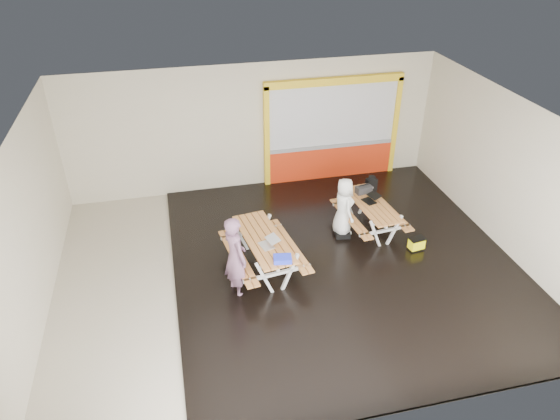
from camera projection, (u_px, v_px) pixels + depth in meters
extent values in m
cube|color=beige|center=(289.00, 269.00, 11.31)|extent=(10.00, 8.00, 0.01)
cube|color=white|center=(291.00, 120.00, 9.48)|extent=(10.00, 8.00, 0.01)
cube|color=beige|center=(254.00, 128.00, 13.72)|extent=(10.00, 0.01, 3.50)
cube|color=beige|center=(360.00, 344.00, 7.07)|extent=(10.00, 0.01, 3.50)
cube|color=beige|center=(28.00, 232.00, 9.43)|extent=(0.01, 8.00, 3.50)
cube|color=beige|center=(507.00, 175.00, 11.36)|extent=(0.01, 8.00, 3.50)
cube|color=black|center=(343.00, 260.00, 11.54)|extent=(7.50, 7.98, 0.05)
cube|color=red|center=(330.00, 163.00, 14.73)|extent=(3.60, 0.12, 1.00)
cube|color=gray|center=(331.00, 146.00, 14.46)|extent=(3.60, 0.14, 0.10)
cube|color=silver|center=(333.00, 115.00, 13.99)|extent=(3.60, 0.08, 1.72)
cube|color=yellow|center=(267.00, 138.00, 13.87)|extent=(0.14, 0.16, 2.90)
cube|color=yellow|center=(394.00, 126.00, 14.59)|extent=(0.14, 0.16, 2.90)
cube|color=yellow|center=(335.00, 81.00, 13.47)|extent=(3.88, 0.16, 0.20)
cube|color=#C37D3D|center=(250.00, 242.00, 10.76)|extent=(0.44, 2.13, 0.04)
cube|color=#C37D3D|center=(257.00, 240.00, 10.81)|extent=(0.44, 2.13, 0.04)
cube|color=#C37D3D|center=(264.00, 239.00, 10.86)|extent=(0.44, 2.13, 0.04)
cube|color=#C37D3D|center=(270.00, 237.00, 10.90)|extent=(0.44, 2.13, 0.04)
cube|color=#C37D3D|center=(277.00, 236.00, 10.95)|extent=(0.44, 2.13, 0.04)
cube|color=white|center=(265.00, 278.00, 10.32)|extent=(0.40, 0.12, 0.86)
cube|color=white|center=(290.00, 272.00, 10.50)|extent=(0.40, 0.12, 0.86)
cube|color=white|center=(277.00, 273.00, 10.38)|extent=(1.46, 0.28, 0.06)
cube|color=white|center=(277.00, 262.00, 10.24)|extent=(0.72, 0.17, 0.06)
cube|color=white|center=(240.00, 236.00, 11.61)|extent=(0.40, 0.12, 0.86)
cube|color=white|center=(263.00, 231.00, 11.78)|extent=(0.40, 0.12, 0.86)
cube|color=white|center=(252.00, 232.00, 11.67)|extent=(1.46, 0.28, 0.06)
cube|color=white|center=(251.00, 222.00, 11.53)|extent=(0.72, 0.17, 0.06)
cube|color=white|center=(264.00, 247.00, 10.97)|extent=(0.32, 1.74, 0.06)
cube|color=#C37D3D|center=(235.00, 258.00, 10.82)|extent=(0.44, 2.13, 0.04)
cube|color=#C37D3D|center=(241.00, 256.00, 10.86)|extent=(0.44, 2.13, 0.04)
cube|color=#C37D3D|center=(286.00, 246.00, 11.18)|extent=(0.44, 2.13, 0.04)
cube|color=#C37D3D|center=(292.00, 245.00, 11.23)|extent=(0.44, 2.13, 0.04)
cube|color=#C37D3D|center=(361.00, 206.00, 12.16)|extent=(0.32, 1.92, 0.04)
cube|color=#C37D3D|center=(366.00, 205.00, 12.20)|extent=(0.32, 1.92, 0.04)
cube|color=#C37D3D|center=(371.00, 204.00, 12.23)|extent=(0.32, 1.92, 0.04)
cube|color=#C37D3D|center=(376.00, 203.00, 12.27)|extent=(0.32, 1.92, 0.04)
cube|color=#C37D3D|center=(381.00, 202.00, 12.31)|extent=(0.32, 1.92, 0.04)
cube|color=white|center=(375.00, 234.00, 11.75)|extent=(0.36, 0.09, 0.77)
cube|color=white|center=(394.00, 230.00, 11.89)|extent=(0.36, 0.09, 0.77)
cube|color=white|center=(385.00, 231.00, 11.80)|extent=(1.31, 0.19, 0.06)
cube|color=white|center=(386.00, 221.00, 11.67)|extent=(0.65, 0.12, 0.06)
cube|color=white|center=(348.00, 203.00, 12.93)|extent=(0.36, 0.09, 0.77)
cube|color=white|center=(365.00, 200.00, 13.07)|extent=(0.36, 0.09, 0.77)
cube|color=white|center=(357.00, 200.00, 12.98)|extent=(1.31, 0.19, 0.06)
cube|color=white|center=(358.00, 192.00, 12.85)|extent=(0.65, 0.12, 0.06)
cube|color=white|center=(371.00, 211.00, 12.33)|extent=(0.22, 1.57, 0.06)
cube|color=#C37D3D|center=(348.00, 219.00, 12.22)|extent=(0.31, 1.92, 0.04)
cube|color=#C37D3D|center=(353.00, 218.00, 12.26)|extent=(0.31, 1.92, 0.04)
cube|color=#C37D3D|center=(387.00, 211.00, 12.51)|extent=(0.31, 1.92, 0.04)
cube|color=#C37D3D|center=(392.00, 210.00, 12.55)|extent=(0.31, 1.92, 0.04)
imported|color=#76506A|center=(235.00, 257.00, 10.20)|extent=(0.64, 0.78, 1.83)
imported|color=white|center=(344.00, 207.00, 12.04)|extent=(0.52, 0.74, 1.44)
cube|color=silver|center=(266.00, 245.00, 10.59)|extent=(0.32, 0.40, 0.02)
cube|color=silver|center=(273.00, 239.00, 10.59)|extent=(0.31, 0.39, 0.07)
cube|color=silver|center=(272.00, 239.00, 10.59)|extent=(0.26, 0.34, 0.05)
cube|color=black|center=(369.00, 201.00, 12.30)|extent=(0.33, 0.39, 0.02)
cube|color=black|center=(374.00, 195.00, 12.30)|extent=(0.31, 0.39, 0.07)
cube|color=silver|center=(374.00, 195.00, 12.30)|extent=(0.27, 0.34, 0.05)
cube|color=#2435E6|center=(283.00, 259.00, 10.13)|extent=(0.39, 0.31, 0.11)
cube|color=black|center=(364.00, 190.00, 12.63)|extent=(0.43, 0.27, 0.18)
cylinder|color=black|center=(364.00, 185.00, 12.56)|extent=(0.30, 0.08, 0.02)
cube|color=black|center=(371.00, 185.00, 13.20)|extent=(0.29, 0.20, 0.39)
cylinder|color=black|center=(372.00, 178.00, 13.09)|extent=(0.19, 0.19, 0.10)
cube|color=black|center=(343.00, 234.00, 12.27)|extent=(0.37, 0.30, 0.13)
cube|color=black|center=(416.00, 249.00, 11.85)|extent=(0.39, 0.29, 0.04)
cube|color=#FFF50B|center=(416.00, 244.00, 11.78)|extent=(0.37, 0.27, 0.27)
cube|color=black|center=(417.00, 239.00, 11.70)|extent=(0.39, 0.29, 0.03)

